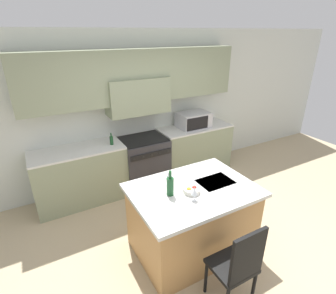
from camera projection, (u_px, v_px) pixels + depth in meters
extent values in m
plane|color=tan|center=(201.00, 247.00, 3.51)|extent=(10.00, 10.00, 0.00)
cube|color=silver|center=(134.00, 110.00, 4.72)|extent=(10.00, 0.06, 2.70)
cube|color=gray|center=(136.00, 76.00, 4.30)|extent=(3.69, 0.34, 0.85)
cube|color=gray|center=(138.00, 96.00, 4.41)|extent=(1.07, 0.40, 0.60)
cube|color=gray|center=(81.00, 176.00, 4.31)|extent=(1.44, 0.62, 0.91)
cube|color=silver|center=(77.00, 150.00, 4.12)|extent=(1.44, 0.62, 0.03)
cube|color=gray|center=(194.00, 149.00, 5.31)|extent=(1.44, 0.62, 0.91)
cube|color=silver|center=(195.00, 127.00, 5.11)|extent=(1.44, 0.62, 0.03)
cube|color=#2D2D33|center=(144.00, 162.00, 4.79)|extent=(0.80, 0.66, 0.91)
cube|color=black|center=(143.00, 139.00, 4.61)|extent=(0.77, 0.61, 0.01)
cube|color=black|center=(151.00, 155.00, 4.40)|extent=(0.74, 0.02, 0.09)
cylinder|color=black|center=(134.00, 159.00, 4.25)|extent=(0.04, 0.02, 0.04)
cylinder|color=black|center=(143.00, 157.00, 4.32)|extent=(0.04, 0.02, 0.04)
cylinder|color=black|center=(152.00, 155.00, 4.39)|extent=(0.04, 0.02, 0.04)
cylinder|color=black|center=(160.00, 153.00, 4.46)|extent=(0.04, 0.02, 0.04)
cylinder|color=black|center=(168.00, 151.00, 4.53)|extent=(0.04, 0.02, 0.04)
cube|color=#B7B7BC|center=(193.00, 120.00, 5.03)|extent=(0.60, 0.43, 0.29)
cube|color=black|center=(198.00, 124.00, 4.83)|extent=(0.46, 0.01, 0.24)
cube|color=#B7844C|center=(192.00, 220.00, 3.34)|extent=(1.40, 0.99, 0.87)
cube|color=silver|center=(193.00, 190.00, 3.16)|extent=(1.49, 1.08, 0.04)
cube|color=#2D2D30|center=(215.00, 182.00, 3.30)|extent=(0.44, 0.32, 0.01)
cylinder|color=#B2B2B7|center=(206.00, 175.00, 3.45)|extent=(0.02, 0.02, 0.00)
cube|color=black|center=(231.00, 266.00, 2.67)|extent=(0.42, 0.40, 0.04)
cube|color=black|center=(248.00, 257.00, 2.41)|extent=(0.40, 0.04, 0.54)
cylinder|color=black|center=(206.00, 277.00, 2.83)|extent=(0.04, 0.04, 0.44)
cylinder|color=black|center=(231.00, 264.00, 2.98)|extent=(0.04, 0.04, 0.44)
cylinder|color=black|center=(254.00, 287.00, 2.71)|extent=(0.04, 0.04, 0.44)
cylinder|color=#194723|center=(170.00, 187.00, 2.99)|extent=(0.08, 0.08, 0.22)
cylinder|color=#194723|center=(170.00, 175.00, 2.92)|extent=(0.03, 0.03, 0.09)
cylinder|color=white|center=(194.00, 200.00, 2.93)|extent=(0.06, 0.06, 0.01)
cylinder|color=white|center=(194.00, 197.00, 2.92)|extent=(0.01, 0.01, 0.07)
cone|color=white|center=(194.00, 191.00, 2.88)|extent=(0.07, 0.07, 0.09)
cylinder|color=white|center=(168.00, 184.00, 3.24)|extent=(0.06, 0.06, 0.01)
cylinder|color=white|center=(168.00, 182.00, 3.22)|extent=(0.01, 0.01, 0.07)
cone|color=white|center=(168.00, 176.00, 3.19)|extent=(0.07, 0.07, 0.09)
cylinder|color=silver|center=(191.00, 190.00, 3.06)|extent=(0.20, 0.20, 0.06)
sphere|color=gold|center=(189.00, 190.00, 3.04)|extent=(0.06, 0.06, 0.06)
sphere|color=red|center=(194.00, 188.00, 3.07)|extent=(0.06, 0.06, 0.06)
cylinder|color=#194723|center=(111.00, 141.00, 4.27)|extent=(0.06, 0.06, 0.14)
cylinder|color=#194723|center=(111.00, 135.00, 4.23)|extent=(0.02, 0.02, 0.06)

